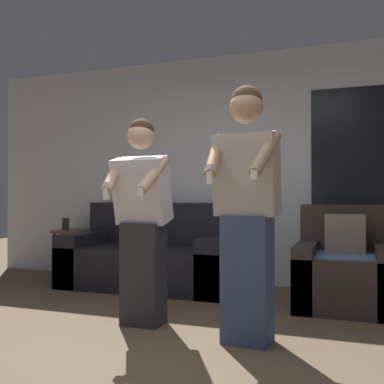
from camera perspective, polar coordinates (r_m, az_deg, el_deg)
name	(u,v)px	position (r m, az deg, el deg)	size (l,w,h in m)	color
ground_plane	(138,365)	(2.90, -6.88, -21.00)	(14.00, 14.00, 0.00)	brown
wall_back	(245,168)	(5.31, 6.79, 3.02)	(6.89, 0.07, 2.70)	silver
couch	(153,258)	(5.18, -5.01, -8.40)	(1.93, 0.97, 0.94)	black
armchair	(345,272)	(4.45, 18.88, -9.54)	(0.86, 0.94, 0.94)	#332823
side_table	(73,238)	(5.98, -14.89, -5.70)	(0.40, 0.42, 0.75)	brown
person_left	(142,220)	(3.58, -6.35, -3.60)	(0.48, 0.50, 1.63)	#28282D
person_right	(247,210)	(3.14, 6.97, -2.30)	(0.49, 0.50, 1.79)	#384770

